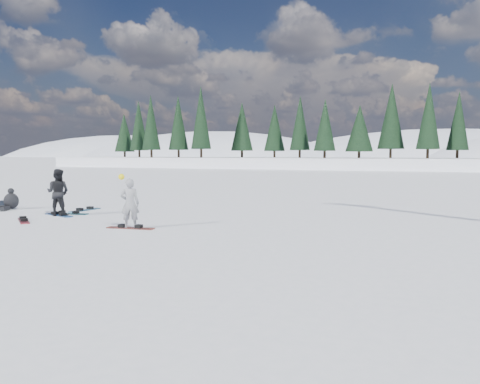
{
  "coord_description": "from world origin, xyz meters",
  "views": [
    {
      "loc": [
        9.46,
        -13.37,
        2.32
      ],
      "look_at": [
        4.55,
        0.08,
        1.1
      ],
      "focal_mm": 35.0,
      "sensor_mm": 36.0,
      "label": 1
    }
  ],
  "objects_px": {
    "seated_rider": "(10,201)",
    "gear_bag": "(2,204)",
    "snowboard_loose_b": "(24,221)",
    "snowboarder_woman": "(130,203)",
    "snowboarder_man": "(58,192)",
    "snowboard_loose_c": "(69,214)",
    "snowboard_loose_a": "(85,210)"
  },
  "relations": [
    {
      "from": "seated_rider",
      "to": "gear_bag",
      "type": "distance_m",
      "value": 0.77
    },
    {
      "from": "snowboard_loose_b",
      "to": "snowboarder_woman",
      "type": "bearing_deg",
      "value": 40.08
    },
    {
      "from": "snowboarder_man",
      "to": "snowboard_loose_c",
      "type": "height_order",
      "value": "snowboarder_man"
    },
    {
      "from": "snowboard_loose_b",
      "to": "gear_bag",
      "type": "bearing_deg",
      "value": -173.66
    },
    {
      "from": "snowboard_loose_a",
      "to": "seated_rider",
      "type": "bearing_deg",
      "value": 109.22
    },
    {
      "from": "gear_bag",
      "to": "snowboard_loose_a",
      "type": "relative_size",
      "value": 0.3
    },
    {
      "from": "gear_bag",
      "to": "seated_rider",
      "type": "bearing_deg",
      "value": -20.07
    },
    {
      "from": "seated_rider",
      "to": "snowboard_loose_b",
      "type": "height_order",
      "value": "seated_rider"
    },
    {
      "from": "snowboarder_man",
      "to": "snowboard_loose_a",
      "type": "xyz_separation_m",
      "value": [
        -0.11,
        1.61,
        -0.84
      ]
    },
    {
      "from": "snowboarder_man",
      "to": "snowboard_loose_a",
      "type": "distance_m",
      "value": 1.82
    },
    {
      "from": "snowboarder_man",
      "to": "snowboard_loose_b",
      "type": "bearing_deg",
      "value": 69.48
    },
    {
      "from": "snowboarder_woman",
      "to": "seated_rider",
      "type": "xyz_separation_m",
      "value": [
        -7.3,
        2.47,
        -0.45
      ]
    },
    {
      "from": "seated_rider",
      "to": "snowboard_loose_c",
      "type": "relative_size",
      "value": 0.73
    },
    {
      "from": "snowboard_loose_c",
      "to": "snowboard_loose_a",
      "type": "bearing_deg",
      "value": 88.27
    },
    {
      "from": "snowboarder_woman",
      "to": "snowboard_loose_b",
      "type": "relative_size",
      "value": 1.12
    },
    {
      "from": "snowboarder_man",
      "to": "snowboard_loose_c",
      "type": "distance_m",
      "value": 0.97
    },
    {
      "from": "snowboarder_woman",
      "to": "snowboarder_man",
      "type": "xyz_separation_m",
      "value": [
        -4.1,
        1.6,
        0.08
      ]
    },
    {
      "from": "snowboarder_woman",
      "to": "snowboarder_man",
      "type": "height_order",
      "value": "snowboarder_man"
    },
    {
      "from": "snowboard_loose_a",
      "to": "snowboard_loose_c",
      "type": "xyz_separation_m",
      "value": [
        0.16,
        -1.13,
        0.0
      ]
    },
    {
      "from": "snowboarder_woman",
      "to": "snowboard_loose_c",
      "type": "height_order",
      "value": "snowboarder_woman"
    },
    {
      "from": "snowboarder_man",
      "to": "snowboard_loose_a",
      "type": "relative_size",
      "value": 1.14
    },
    {
      "from": "snowboarder_woman",
      "to": "gear_bag",
      "type": "relative_size",
      "value": 3.72
    },
    {
      "from": "snowboarder_woman",
      "to": "snowboard_loose_b",
      "type": "bearing_deg",
      "value": -27.6
    },
    {
      "from": "seated_rider",
      "to": "gear_bag",
      "type": "xyz_separation_m",
      "value": [
        -0.7,
        0.26,
        -0.18
      ]
    },
    {
      "from": "seated_rider",
      "to": "snowboard_loose_c",
      "type": "xyz_separation_m",
      "value": [
        3.25,
        -0.38,
        -0.32
      ]
    },
    {
      "from": "gear_bag",
      "to": "snowboard_loose_b",
      "type": "distance_m",
      "value": 4.57
    },
    {
      "from": "snowboarder_woman",
      "to": "snowboarder_man",
      "type": "relative_size",
      "value": 0.98
    },
    {
      "from": "snowboarder_woman",
      "to": "gear_bag",
      "type": "xyz_separation_m",
      "value": [
        -8.0,
        2.72,
        -0.63
      ]
    },
    {
      "from": "snowboard_loose_b",
      "to": "seated_rider",
      "type": "bearing_deg",
      "value": -176.52
    },
    {
      "from": "snowboarder_man",
      "to": "snowboard_loose_c",
      "type": "bearing_deg",
      "value": -110.64
    },
    {
      "from": "snowboard_loose_c",
      "to": "seated_rider",
      "type": "bearing_deg",
      "value": 163.33
    },
    {
      "from": "snowboarder_woman",
      "to": "snowboard_loose_a",
      "type": "relative_size",
      "value": 1.12
    }
  ]
}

